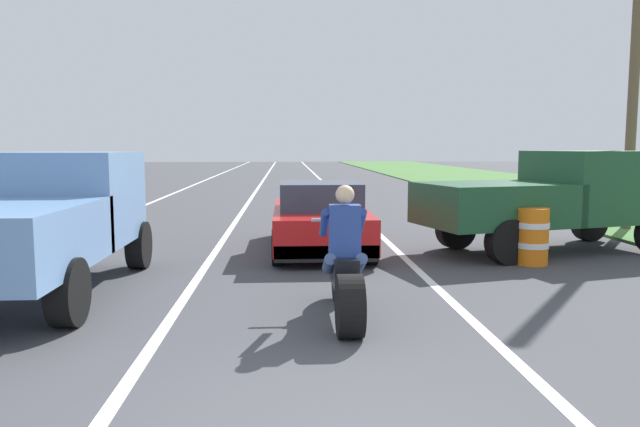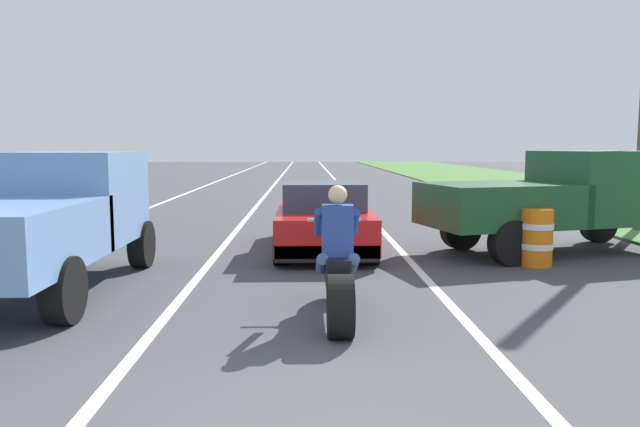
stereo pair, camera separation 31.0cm
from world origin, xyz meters
TOP-DOWN VIEW (x-y plane):
  - lane_stripe_left_solid at (-5.40, 20.00)m, footprint 0.14×120.00m
  - lane_stripe_right_solid at (1.80, 20.00)m, footprint 0.14×120.00m
  - lane_stripe_centre_dashed at (-1.80, 20.00)m, footprint 0.14×120.00m
  - grass_verge_right at (11.92, 20.00)m, footprint 10.00×120.00m
  - motorcycle_with_rider at (0.28, 3.16)m, footprint 0.70×2.21m
  - sports_car_red at (0.27, 8.15)m, footprint 1.84×4.30m
  - pickup_truck_left_lane_light_blue at (-3.77, 4.77)m, footprint 2.02×4.80m
  - pickup_truck_right_shoulder_dark_green at (4.82, 7.75)m, footprint 5.14×3.14m
  - construction_barrel_nearest at (3.91, 6.47)m, footprint 0.58×0.58m
  - construction_barrel_mid at (4.18, 11.19)m, footprint 0.58×0.58m

SIDE VIEW (x-z plane):
  - lane_stripe_left_solid at x=-5.40m, z-range 0.00..0.01m
  - lane_stripe_right_solid at x=1.80m, z-range 0.00..0.01m
  - lane_stripe_centre_dashed at x=-1.80m, z-range 0.00..0.01m
  - grass_verge_right at x=11.92m, z-range 0.00..0.06m
  - construction_barrel_nearest at x=3.91m, z-range 0.00..1.00m
  - construction_barrel_mid at x=4.18m, z-range 0.00..1.00m
  - motorcycle_with_rider at x=0.28m, z-range -0.22..1.40m
  - sports_car_red at x=0.27m, z-range -0.05..1.31m
  - pickup_truck_left_lane_light_blue at x=-3.77m, z-range 0.12..2.10m
  - pickup_truck_right_shoulder_dark_green at x=4.82m, z-range 0.12..2.10m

